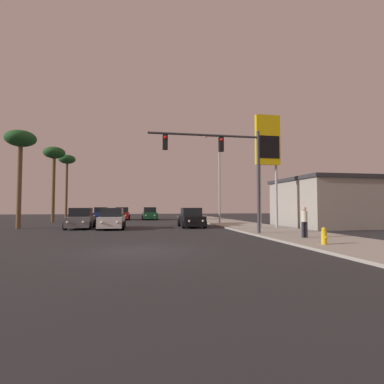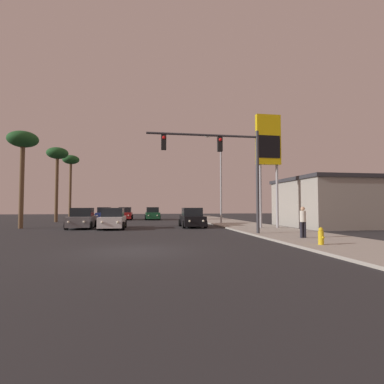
# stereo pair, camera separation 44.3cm
# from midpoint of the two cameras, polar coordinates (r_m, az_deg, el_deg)

# --- Properties ---
(ground_plane) EXTENTS (120.00, 120.00, 0.00)m
(ground_plane) POSITION_cam_midpoint_polar(r_m,az_deg,el_deg) (12.50, -9.98, -11.02)
(ground_plane) COLOR #28282B
(sidewalk_right) EXTENTS (5.00, 60.00, 0.12)m
(sidewalk_right) POSITION_cam_midpoint_polar(r_m,az_deg,el_deg) (24.32, 13.46, -6.78)
(sidewalk_right) COLOR #9E998E
(sidewalk_right) RESTS_ON ground
(building_gas_station) EXTENTS (10.30, 8.30, 4.30)m
(building_gas_station) POSITION_cam_midpoint_polar(r_m,az_deg,el_deg) (29.96, 27.30, -1.76)
(building_gas_station) COLOR gray
(building_gas_station) RESTS_ON ground
(car_green) EXTENTS (2.04, 4.33, 1.68)m
(car_green) POSITION_cam_midpoint_polar(r_m,az_deg,el_deg) (40.95, -7.24, -4.18)
(car_green) COLOR #195933
(car_green) RESTS_ON ground
(car_black) EXTENTS (2.04, 4.33, 1.68)m
(car_black) POSITION_cam_midpoint_polar(r_m,az_deg,el_deg) (26.07, 0.51, -5.04)
(car_black) COLOR black
(car_black) RESTS_ON ground
(car_blue) EXTENTS (2.04, 4.33, 1.68)m
(car_blue) POSITION_cam_midpoint_polar(r_m,az_deg,el_deg) (41.15, -16.09, -4.08)
(car_blue) COLOR navy
(car_blue) RESTS_ON ground
(car_red) EXTENTS (2.04, 4.31, 1.68)m
(car_red) POSITION_cam_midpoint_polar(r_m,az_deg,el_deg) (41.48, -12.34, -4.12)
(car_red) COLOR maroon
(car_red) RESTS_ON ground
(car_grey) EXTENTS (2.04, 4.33, 1.68)m
(car_grey) POSITION_cam_midpoint_polar(r_m,az_deg,el_deg) (26.18, -19.77, -4.87)
(car_grey) COLOR slate
(car_grey) RESTS_ON ground
(car_white) EXTENTS (2.04, 4.33, 1.68)m
(car_white) POSITION_cam_midpoint_polar(r_m,az_deg,el_deg) (24.88, -14.36, -5.06)
(car_white) COLOR silver
(car_white) RESTS_ON ground
(traffic_light_mast) EXTENTS (7.10, 0.36, 6.50)m
(traffic_light_mast) POSITION_cam_midpoint_polar(r_m,az_deg,el_deg) (18.93, 7.31, 6.12)
(traffic_light_mast) COLOR #38383D
(traffic_light_mast) RESTS_ON sidewalk_right
(street_lamp) EXTENTS (1.74, 0.24, 9.00)m
(street_lamp) POSITION_cam_midpoint_polar(r_m,az_deg,el_deg) (30.68, 5.72, 3.47)
(street_lamp) COLOR #99999E
(street_lamp) RESTS_ON sidewalk_right
(gas_station_sign) EXTENTS (2.00, 0.42, 9.00)m
(gas_station_sign) POSITION_cam_midpoint_polar(r_m,az_deg,el_deg) (24.92, 14.83, 8.48)
(gas_station_sign) COLOR #99999E
(gas_station_sign) RESTS_ON sidewalk_right
(fire_hydrant) EXTENTS (0.24, 0.34, 0.76)m
(fire_hydrant) POSITION_cam_midpoint_polar(r_m,az_deg,el_deg) (14.59, 24.17, -7.70)
(fire_hydrant) COLOR gold
(fire_hydrant) RESTS_ON sidewalk_right
(pedestrian_on_sidewalk) EXTENTS (0.34, 0.32, 1.67)m
(pedestrian_on_sidewalk) POSITION_cam_midpoint_polar(r_m,az_deg,el_deg) (17.31, 21.06, -5.12)
(pedestrian_on_sidewalk) COLOR #23232D
(pedestrian_on_sidewalk) RESTS_ON sidewalk_right
(palm_tree_mid) EXTENTS (2.40, 2.40, 8.62)m
(palm_tree_mid) POSITION_cam_midpoint_polar(r_m,az_deg,el_deg) (38.04, -23.97, 6.08)
(palm_tree_mid) COLOR brown
(palm_tree_mid) RESTS_ON ground
(palm_tree_near) EXTENTS (2.40, 2.40, 8.01)m
(palm_tree_near) POSITION_cam_midpoint_polar(r_m,az_deg,el_deg) (28.53, -29.15, 7.97)
(palm_tree_near) COLOR brown
(palm_tree_near) RESTS_ON ground
(palm_tree_far) EXTENTS (2.40, 2.40, 9.39)m
(palm_tree_far) POSITION_cam_midpoint_polar(r_m,az_deg,el_deg) (47.94, -21.85, 5.08)
(palm_tree_far) COLOR brown
(palm_tree_far) RESTS_ON ground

